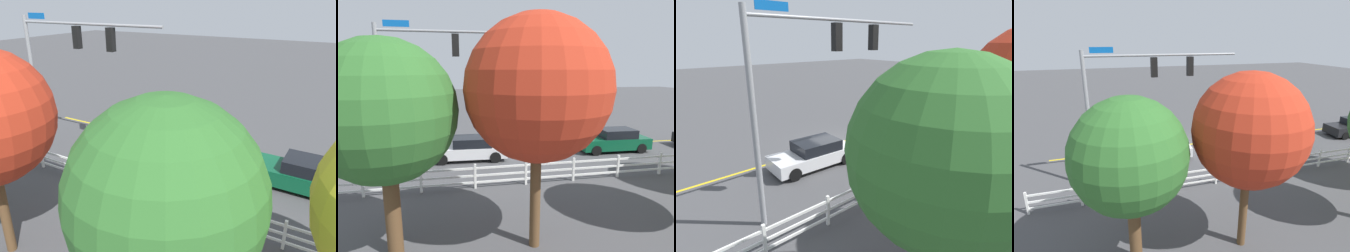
# 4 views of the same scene
# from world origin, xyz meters

# --- Properties ---
(ground_plane) EXTENTS (120.00, 120.00, 0.00)m
(ground_plane) POSITION_xyz_m (0.00, 0.00, 0.00)
(ground_plane) COLOR #444447
(lane_center_stripe) EXTENTS (28.00, 0.16, 0.01)m
(lane_center_stripe) POSITION_xyz_m (-4.00, 0.00, 0.00)
(lane_center_stripe) COLOR gold
(lane_center_stripe) RESTS_ON ground_plane
(signal_assembly) EXTENTS (8.04, 0.38, 7.41)m
(signal_assembly) POSITION_xyz_m (4.77, 4.51, 5.23)
(signal_assembly) COLOR gray
(signal_assembly) RESTS_ON ground_plane
(car_0) EXTENTS (4.60, 1.97, 1.48)m
(car_0) POSITION_xyz_m (-6.57, 1.70, 0.72)
(car_0) COLOR #0C4C2D
(car_0) RESTS_ON ground_plane
(car_1) EXTENTS (4.68, 2.05, 1.44)m
(car_1) POSITION_xyz_m (-13.91, 1.96, 0.69)
(car_1) COLOR black
(car_1) RESTS_ON ground_plane
(car_2) EXTENTS (4.52, 2.05, 1.38)m
(car_2) POSITION_xyz_m (2.88, 1.74, 0.67)
(car_2) COLOR silver
(car_2) RESTS_ON ground_plane
(white_rail_fence) EXTENTS (26.10, 0.10, 1.15)m
(white_rail_fence) POSITION_xyz_m (-3.00, 6.03, 0.60)
(white_rail_fence) COLOR white
(white_rail_fence) RESTS_ON ground_plane
(tree_2) EXTENTS (3.90, 3.90, 6.16)m
(tree_2) POSITION_xyz_m (5.59, 10.25, 4.18)
(tree_2) COLOR brown
(tree_2) RESTS_ON ground_plane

